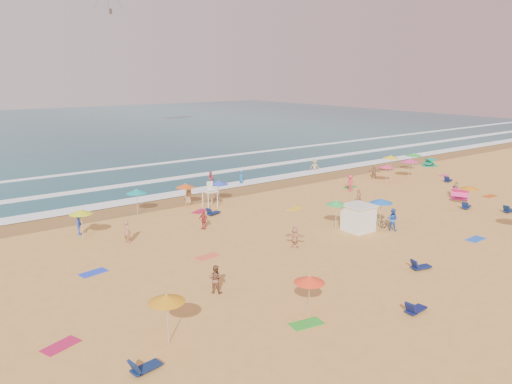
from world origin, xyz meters
TOP-DOWN VIEW (x-y plane):
  - ground at (0.00, 0.00)m, footprint 220.00×220.00m
  - ocean at (0.00, 84.00)m, footprint 220.00×140.00m
  - wet_sand at (0.00, 12.50)m, footprint 220.00×220.00m
  - surf_foam at (0.00, 21.32)m, footprint 200.00×18.70m
  - cabana at (2.07, -4.40)m, footprint 2.00×2.00m
  - cabana_roof at (2.07, -4.40)m, footprint 2.20×2.20m
  - bicycle at (3.97, -4.70)m, footprint 1.16×1.76m
  - lifeguard_stand at (-3.65, 8.67)m, footprint 1.20×1.20m
  - beach_umbrellas at (1.18, 1.52)m, footprint 54.64×25.05m
  - loungers at (4.00, -5.91)m, footprint 45.34×22.87m
  - towels at (0.43, -1.76)m, footprint 50.86×22.53m
  - popup_tents at (24.78, 2.85)m, footprint 15.48×14.72m
  - beachgoers at (-0.10, 5.00)m, footprint 46.60×25.89m

SIDE VIEW (x-z plane):
  - ground at x=0.00m, z-range 0.00..0.00m
  - ocean at x=0.00m, z-range -0.09..0.09m
  - wet_sand at x=0.00m, z-range 0.01..0.01m
  - towels at x=0.43m, z-range 0.00..0.03m
  - surf_foam at x=0.00m, z-range 0.08..0.12m
  - loungers at x=4.00m, z-range 0.00..0.34m
  - bicycle at x=3.97m, z-range 0.00..0.87m
  - popup_tents at x=24.78m, z-range 0.00..1.20m
  - beachgoers at x=-0.10m, z-range -0.23..1.84m
  - cabana at x=2.07m, z-range 0.00..2.00m
  - lifeguard_stand at x=-3.65m, z-range 0.00..2.10m
  - cabana_roof at x=2.07m, z-range 2.00..2.12m
  - beach_umbrellas at x=1.18m, z-range 1.80..2.50m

